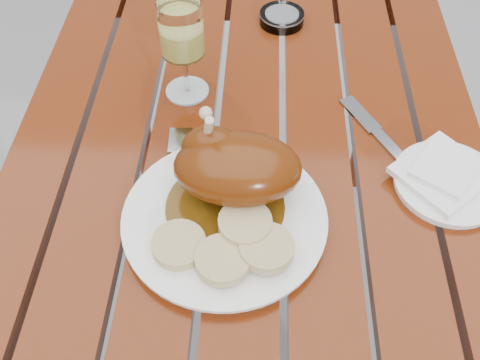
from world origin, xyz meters
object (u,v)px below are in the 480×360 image
Objects in this scene: wine_glass at (183,51)px; ashtray at (282,18)px; side_plate at (448,183)px; dinner_plate at (225,219)px; table at (246,259)px.

wine_glass is 0.30m from ashtray.
wine_glass is 1.08× the size of side_plate.
ashtray reaches higher than side_plate.
dinner_plate is 0.36m from side_plate.
wine_glass is (-0.09, 0.29, 0.08)m from dinner_plate.
ashtray is at bearing 80.92° from table.
wine_glass is at bearing -127.76° from ashtray.
side_plate is at bearing -24.92° from wine_glass.
side_plate is at bearing 14.18° from dinner_plate.
side_plate is (0.35, 0.09, -0.00)m from dinner_plate.
ashtray is at bearing 121.43° from side_plate.
dinner_plate is 1.76× the size of side_plate.
ashtray is (-0.26, 0.43, 0.00)m from side_plate.
wine_glass is at bearing 132.30° from table.
table is 0.53m from ashtray.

